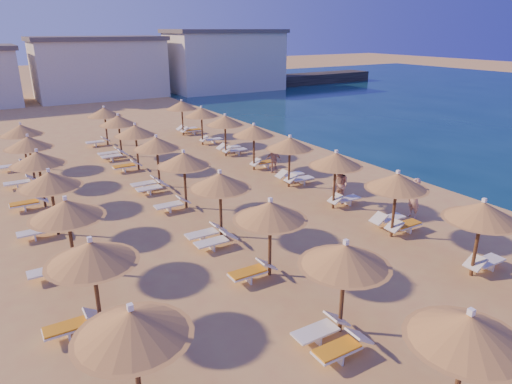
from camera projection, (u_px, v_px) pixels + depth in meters
ground at (327, 248)px, 18.08m from camera, size 220.00×220.00×0.00m
jetty at (289, 80)px, 69.19m from camera, size 30.14×5.21×1.50m
hotel_blocks at (110, 67)px, 56.23m from camera, size 48.80×10.64×8.10m
parasol_row_east at (336, 161)px, 21.28m from camera, size 2.58×39.85×2.90m
parasol_row_west at (220, 182)px, 18.33m from camera, size 2.58×39.85×2.90m
parasol_row_inland at (57, 194)px, 16.98m from camera, size 2.58×28.67×2.90m
loungers at (244, 220)px, 19.84m from camera, size 15.00×38.77×0.66m
beachgoer_a at (414, 198)px, 20.67m from camera, size 0.54×0.74×1.89m
beachgoer_b at (340, 185)px, 22.45m from camera, size 0.77×0.96×1.90m
beachgoer_c at (274, 160)px, 27.37m from camera, size 0.92×0.88×1.54m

